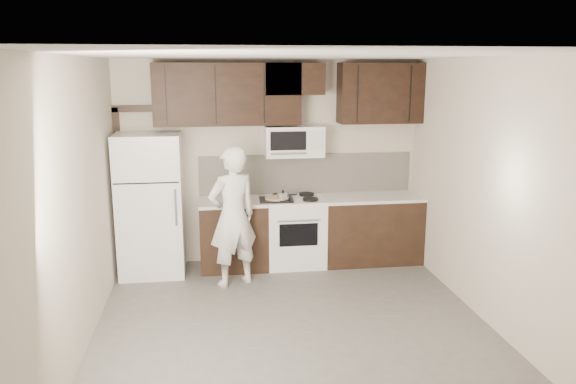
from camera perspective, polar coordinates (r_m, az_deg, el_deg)
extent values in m
plane|color=#54514F|center=(5.82, 0.68, -13.88)|extent=(4.50, 4.50, 0.00)
plane|color=beige|center=(7.55, -1.89, 3.07)|extent=(4.00, 0.00, 4.00)
plane|color=white|center=(5.22, 0.76, 13.74)|extent=(4.50, 4.50, 0.00)
cube|color=black|center=(7.42, -5.54, -4.41)|extent=(0.87, 0.62, 0.87)
cube|color=black|center=(7.72, 8.38, -3.82)|extent=(1.32, 0.62, 0.87)
cube|color=silver|center=(7.30, -5.62, -1.00)|extent=(0.87, 0.64, 0.04)
cube|color=silver|center=(7.60, 8.49, -0.53)|extent=(1.32, 0.64, 0.04)
cube|color=white|center=(7.49, 0.71, -4.11)|extent=(0.76, 0.62, 0.89)
cube|color=white|center=(7.37, 0.72, -0.72)|extent=(0.76, 0.62, 0.02)
cube|color=black|center=(7.19, 1.08, -4.37)|extent=(0.50, 0.01, 0.30)
cylinder|color=silver|center=(7.10, 1.13, -2.91)|extent=(0.55, 0.02, 0.02)
cylinder|color=black|center=(7.20, -0.52, -0.84)|extent=(0.20, 0.20, 0.03)
cylinder|color=black|center=(7.25, 2.30, -0.75)|extent=(0.20, 0.20, 0.03)
cylinder|color=black|center=(7.49, -0.82, -0.31)|extent=(0.20, 0.20, 0.03)
cylinder|color=black|center=(7.54, 1.90, -0.23)|extent=(0.20, 0.20, 0.03)
cube|color=beige|center=(7.64, 1.87, 1.89)|extent=(2.90, 0.02, 0.54)
cube|color=black|center=(7.24, -6.18, 9.85)|extent=(1.85, 0.35, 0.78)
cube|color=black|center=(7.58, 9.34, 9.87)|extent=(1.10, 0.35, 0.78)
cube|color=black|center=(7.31, 0.59, 11.44)|extent=(0.76, 0.35, 0.40)
cube|color=white|center=(7.36, 0.59, 5.19)|extent=(0.76, 0.38, 0.40)
cube|color=black|center=(7.15, 0.03, 5.22)|extent=(0.46, 0.01, 0.24)
cube|color=silver|center=(7.21, 2.88, 5.26)|extent=(0.18, 0.01, 0.24)
cylinder|color=silver|center=(7.14, 0.06, 3.92)|extent=(0.46, 0.02, 0.02)
cube|color=white|center=(7.28, -13.76, -1.25)|extent=(0.80, 0.72, 1.80)
cube|color=black|center=(6.85, -14.20, 0.87)|extent=(0.77, 0.01, 0.02)
cylinder|color=silver|center=(6.87, -11.35, -1.54)|extent=(0.03, 0.03, 0.45)
cube|color=black|center=(7.61, -16.67, 0.33)|extent=(0.08, 0.08, 2.10)
cube|color=black|center=(7.44, -15.55, 8.15)|extent=(0.50, 0.08, 0.08)
cylinder|color=silver|center=(7.19, -0.52, -0.49)|extent=(0.16, 0.16, 0.12)
sphere|color=black|center=(7.17, -0.52, 0.09)|extent=(0.03, 0.03, 0.03)
cylinder|color=black|center=(7.23, 0.38, -0.28)|extent=(0.15, 0.05, 0.02)
cube|color=black|center=(7.24, -1.21, -0.78)|extent=(0.45, 0.35, 0.02)
cylinder|color=#CDB389|center=(7.24, -1.21, -0.62)|extent=(0.31, 0.31, 0.02)
imported|color=white|center=(6.72, -5.64, -2.51)|extent=(0.74, 0.63, 1.71)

